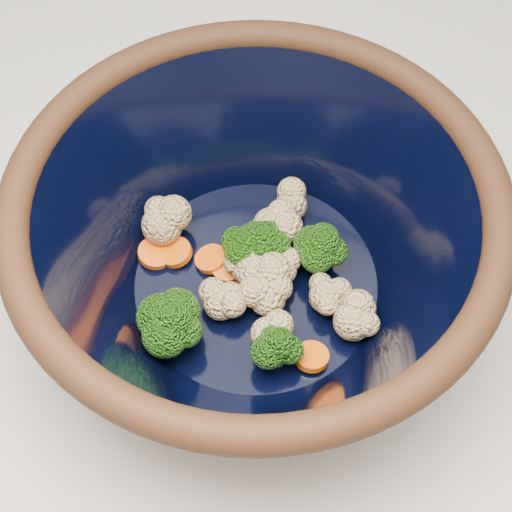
{
  "coord_description": "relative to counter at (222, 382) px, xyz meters",
  "views": [
    {
      "loc": [
        0.16,
        -0.37,
        1.43
      ],
      "look_at": [
        0.08,
        -0.09,
        0.97
      ],
      "focal_mm": 50.0,
      "sensor_mm": 36.0,
      "label": 1
    }
  ],
  "objects": [
    {
      "name": "ground",
      "position": [
        0.0,
        0.0,
        -0.45
      ],
      "size": [
        3.0,
        3.0,
        0.0
      ],
      "primitive_type": "plane",
      "color": "#9E7A54",
      "rests_on": "ground"
    },
    {
      "name": "counter",
      "position": [
        0.0,
        0.0,
        0.0
      ],
      "size": [
        1.2,
        1.2,
        0.9
      ],
      "primitive_type": "cube",
      "color": "white",
      "rests_on": "ground"
    },
    {
      "name": "mixing_bowl",
      "position": [
        0.08,
        -0.09,
        0.54
      ],
      "size": [
        0.4,
        0.4,
        0.15
      ],
      "rotation": [
        0.0,
        0.0,
        0.21
      ],
      "color": "black",
      "rests_on": "counter"
    },
    {
      "name": "vegetable_pile",
      "position": [
        0.08,
        -0.1,
        0.51
      ],
      "size": [
        0.2,
        0.18,
        0.06
      ],
      "color": "#608442",
      "rests_on": "mixing_bowl"
    }
  ]
}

